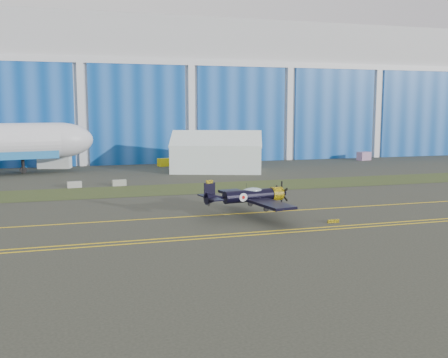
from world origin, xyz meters
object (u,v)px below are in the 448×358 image
object	(u,v)px
warbird	(249,196)
shipping_container	(55,161)
tent	(217,151)
tug	(165,162)

from	to	relation	value
warbird	shipping_container	distance (m)	57.21
warbird	shipping_container	bearing A→B (deg)	101.75
warbird	tent	distance (m)	41.14
tent	tug	xyz separation A→B (m)	(-7.61, 10.74, -2.94)
warbird	tent	size ratio (longest dim) A/B	0.75
warbird	shipping_container	size ratio (longest dim) A/B	2.37
warbird	tug	xyz separation A→B (m)	(0.41, 51.07, -1.47)
tent	shipping_container	xyz separation A→B (m)	(-28.26, 13.17, -2.41)
warbird	tent	world-z (taller)	tent
tug	warbird	bearing A→B (deg)	-103.36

